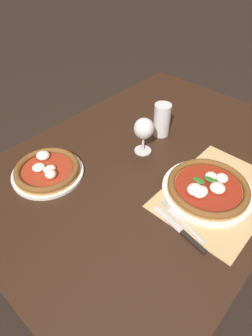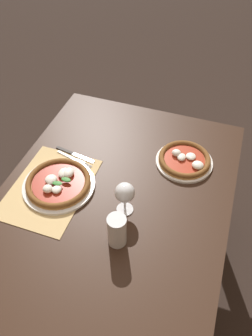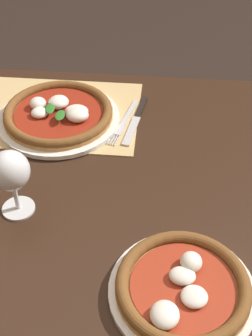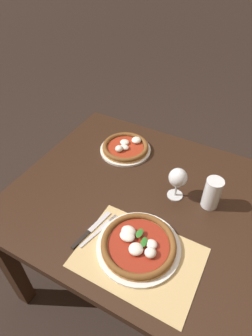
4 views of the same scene
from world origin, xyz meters
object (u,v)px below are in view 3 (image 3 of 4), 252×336
Objects in this scene: pizza_near at (59,114)px; knife at (136,120)px; pizza_far at (183,288)px; fork at (124,122)px; wine_glass at (11,173)px.

knife is (-0.20, -0.02, -0.02)m from pizza_near.
knife is at bearing -175.32° from pizza_near.
fork is at bearing -72.90° from pizza_far.
fork is (-0.19, -0.32, -0.10)m from wine_glass.
pizza_far is 1.72× the size of wine_glass.
wine_glass is 0.41m from knife.
pizza_near is 1.48× the size of knife.
pizza_near reaches higher than fork.
wine_glass is 0.72× the size of knife.
pizza_far is 1.35× the size of fork.
pizza_far is at bearing 153.15° from wine_glass.
pizza_far is at bearing 107.10° from fork.
fork is at bearing -178.05° from pizza_near.
wine_glass is at bearing 55.92° from knife.
wine_glass is at bearing 85.44° from pizza_near.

